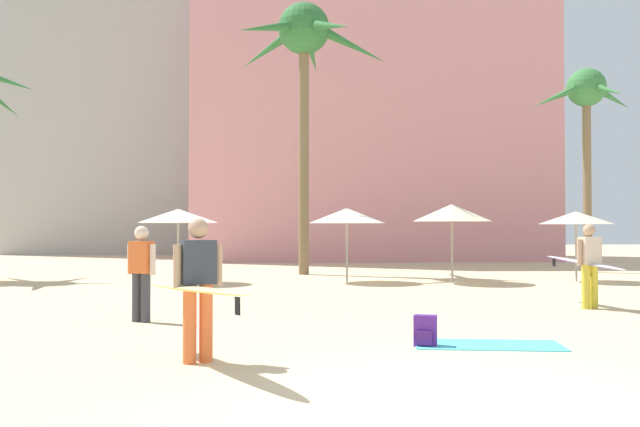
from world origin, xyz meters
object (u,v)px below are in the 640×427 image
palm_tree_center (304,46)px  backpack (425,331)px  cafe_umbrella_0 (347,216)px  palm_tree_far_left (586,102)px  person_mid_right (197,286)px  cafe_umbrella_2 (452,213)px  person_far_left (141,269)px  cafe_umbrella_1 (576,218)px  cafe_umbrella_4 (178,216)px  beach_towel (488,345)px  person_near_left (587,262)px

palm_tree_center → backpack: size_ratio=22.55×
palm_tree_center → cafe_umbrella_0: palm_tree_center is taller
palm_tree_far_left → cafe_umbrella_0: 10.91m
palm_tree_center → person_mid_right: size_ratio=3.40×
cafe_umbrella_2 → person_far_left: 10.95m
cafe_umbrella_0 → cafe_umbrella_2: (3.07, -0.33, 0.08)m
cafe_umbrella_1 → backpack: cafe_umbrella_1 is taller
cafe_umbrella_0 → cafe_umbrella_4: (-4.93, -0.22, -0.01)m
cafe_umbrella_0 → backpack: size_ratio=5.39×
palm_tree_center → beach_towel: 16.69m
cafe_umbrella_4 → backpack: (5.16, -10.84, -1.75)m
cafe_umbrella_4 → person_far_left: 8.36m
cafe_umbrella_2 → cafe_umbrella_4: size_ratio=0.99×
palm_tree_far_left → cafe_umbrella_1: bearing=-117.1°
beach_towel → person_far_left: person_far_left is taller
person_far_left → cafe_umbrella_2: bearing=168.5°
cafe_umbrella_2 → cafe_umbrella_4: cafe_umbrella_2 is taller
cafe_umbrella_2 → cafe_umbrella_1: bearing=4.7°
cafe_umbrella_0 → cafe_umbrella_4: cafe_umbrella_0 is taller
backpack → person_mid_right: person_mid_right is taller
backpack → person_far_left: size_ratio=0.26×
backpack → palm_tree_center: bearing=-156.6°
palm_tree_center → person_mid_right: bearing=-95.3°
cafe_umbrella_2 → cafe_umbrella_4: (-8.00, 0.11, -0.09)m
cafe_umbrella_2 → backpack: bearing=-104.8°
cafe_umbrella_2 → person_far_left: size_ratio=1.41×
beach_towel → backpack: size_ratio=4.73×
cafe_umbrella_4 → cafe_umbrella_1: bearing=1.0°
cafe_umbrella_0 → cafe_umbrella_4: bearing=-177.5°
cafe_umbrella_1 → beach_towel: bearing=-117.8°
palm_tree_far_left → backpack: palm_tree_far_left is taller
cafe_umbrella_0 → cafe_umbrella_1: 6.88m
backpack → beach_towel: bearing=111.0°
palm_tree_center → person_far_left: bearing=-103.8°
cafe_umbrella_0 → beach_towel: cafe_umbrella_0 is taller
backpack → person_mid_right: 3.22m
beach_towel → backpack: backpack is taller
cafe_umbrella_2 → beach_towel: 11.04m
cafe_umbrella_4 → person_far_left: bearing=-84.7°
backpack → cafe_umbrella_4: bearing=-136.9°
palm_tree_far_left → palm_tree_center: size_ratio=0.79×
beach_towel → backpack: bearing=-176.7°
cafe_umbrella_2 → person_near_left: cafe_umbrella_2 is taller
cafe_umbrella_1 → cafe_umbrella_4: cafe_umbrella_4 is taller
cafe_umbrella_0 → beach_towel: size_ratio=1.14×
person_mid_right → beach_towel: bearing=-97.4°
palm_tree_far_left → cafe_umbrella_4: palm_tree_far_left is taller
person_far_left → palm_tree_far_left: bearing=164.0°
palm_tree_center → beach_towel: palm_tree_center is taller
person_mid_right → person_near_left: size_ratio=1.04×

